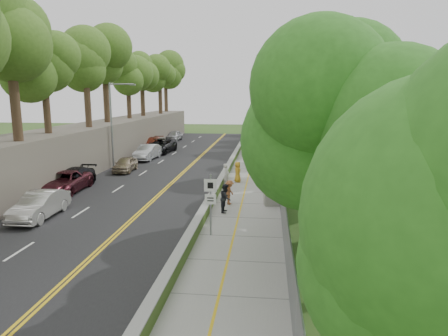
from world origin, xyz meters
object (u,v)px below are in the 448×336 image
at_px(car_2, 64,182).
at_px(streetlight, 114,119).
at_px(concrete_block, 275,197).
at_px(person_far, 259,149).
at_px(signpost, 211,198).
at_px(painter_0, 238,172).
at_px(construction_barrel, 270,158).
at_px(car_1, 40,205).

bearing_deg(car_2, streetlight, 86.69).
height_order(concrete_block, person_far, person_far).
height_order(streetlight, signpost, streetlight).
bearing_deg(signpost, car_2, 147.24).
distance_m(concrete_block, car_2, 14.98).
xyz_separation_m(car_2, painter_0, (12.05, 4.77, 0.08)).
height_order(signpost, person_far, signpost).
relative_size(construction_barrel, car_2, 0.17).
relative_size(car_1, person_far, 2.42).
relative_size(concrete_block, car_2, 0.25).
xyz_separation_m(concrete_block, car_1, (-13.30, -4.25, 0.29)).
bearing_deg(construction_barrel, person_far, 113.27).
bearing_deg(car_2, car_1, -76.89).
bearing_deg(concrete_block, streetlight, 143.31).
xyz_separation_m(signpost, painter_0, (0.40, 12.26, -1.09)).
bearing_deg(car_1, painter_0, 43.58).
xyz_separation_m(signpost, concrete_block, (3.25, 6.02, -1.46)).
height_order(car_1, painter_0, painter_0).
xyz_separation_m(construction_barrel, car_1, (-13.08, -20.07, 0.27)).
bearing_deg(streetlight, concrete_block, -36.69).
height_order(concrete_block, car_2, car_2).
xyz_separation_m(construction_barrel, car_2, (-14.68, -14.33, 0.27)).
distance_m(car_1, painter_0, 14.82).
relative_size(streetlight, signpost, 2.58).
distance_m(streetlight, concrete_block, 18.87).
relative_size(car_1, car_2, 0.84).
relative_size(concrete_block, painter_0, 0.82).
distance_m(streetlight, painter_0, 13.37).
height_order(construction_barrel, concrete_block, construction_barrel).
bearing_deg(signpost, person_far, 85.97).
distance_m(car_2, person_far, 21.90).
bearing_deg(car_1, car_2, 104.02).
height_order(signpost, concrete_block, signpost).
distance_m(construction_barrel, concrete_block, 15.82).
relative_size(streetlight, car_2, 1.49).
xyz_separation_m(construction_barrel, painter_0, (-2.63, -9.57, 0.35)).
bearing_deg(streetlight, car_1, -84.52).
bearing_deg(concrete_block, person_far, 94.56).
relative_size(streetlight, painter_0, 4.87).
bearing_deg(person_far, painter_0, 108.75).
bearing_deg(streetlight, car_2, -90.83).
bearing_deg(car_1, person_far, 61.33).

